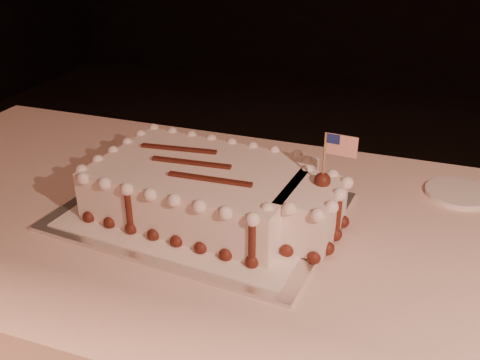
% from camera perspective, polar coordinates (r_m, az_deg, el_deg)
% --- Properties ---
extents(cake_board, '(0.55, 0.43, 0.01)m').
position_cam_1_polar(cake_board, '(1.05, -4.12, -3.32)').
color(cake_board, silver).
rests_on(cake_board, banquet_table).
extents(doily, '(0.49, 0.39, 0.00)m').
position_cam_1_polar(doily, '(1.05, -4.13, -3.08)').
color(doily, white).
rests_on(doily, cake_board).
extents(sheet_cake, '(0.50, 0.31, 0.19)m').
position_cam_1_polar(sheet_cake, '(1.01, -2.87, -1.10)').
color(sheet_cake, white).
rests_on(sheet_cake, doily).
extents(side_plate, '(0.13, 0.13, 0.01)m').
position_cam_1_polar(side_plate, '(1.20, 22.22, -1.30)').
color(side_plate, white).
rests_on(side_plate, banquet_table).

